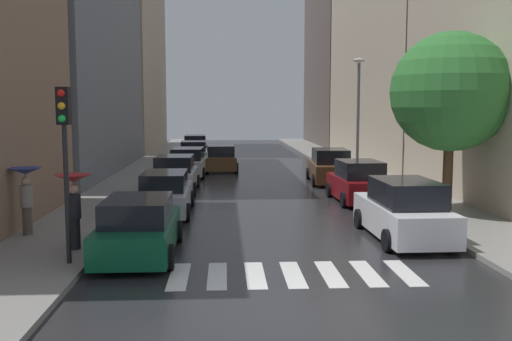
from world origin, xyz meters
name	(u,v)px	position (x,y,z in m)	size (l,w,h in m)	color
ground_plane	(251,173)	(0.00, 24.00, -0.02)	(28.00, 72.00, 0.04)	#252528
sidewalk_left	(144,173)	(-6.50, 24.00, 0.07)	(3.00, 72.00, 0.15)	gray
sidewalk_right	(357,171)	(6.50, 24.00, 0.07)	(3.00, 72.00, 0.15)	gray
crosswalk_stripes	(293,274)	(0.00, 2.70, 0.01)	(5.85, 2.20, 0.01)	silver
building_left_mid	(65,7)	(-11.00, 24.71, 9.87)	(6.00, 19.44, 19.74)	slate
building_left_far	(123,24)	(-11.00, 44.53, 11.71)	(6.00, 17.86, 23.42)	#B2A38C
building_right_mid	(401,26)	(11.00, 30.48, 9.76)	(6.00, 21.36, 19.53)	#B2A38C
building_right_far	(344,57)	(11.00, 50.04, 9.29)	(6.00, 17.02, 18.58)	#564C47
parked_car_left_nearest	(139,228)	(-3.92, 4.68, 0.75)	(2.11, 4.50, 1.60)	#0C4C2D
parked_car_left_second	(165,194)	(-3.84, 10.79, 0.75)	(2.02, 4.63, 1.60)	#B2B7BF
parked_car_left_third	(175,175)	(-3.95, 16.41, 0.81)	(2.17, 4.25, 1.73)	#B2B7BF
parked_car_left_fourth	(188,163)	(-3.73, 22.91, 0.77)	(2.32, 4.81, 1.64)	#B2B7BF
parked_car_left_fifth	(194,153)	(-3.79, 29.68, 0.77)	(2.28, 4.23, 1.65)	silver
parked_car_left_sixth	(195,147)	(-3.97, 35.44, 0.83)	(2.26, 4.86, 1.80)	#474C51
parked_car_right_nearest	(404,211)	(3.78, 6.23, 0.84)	(2.14, 4.79, 1.82)	silver
parked_car_right_second	(358,183)	(4.00, 13.03, 0.82)	(2.16, 4.21, 1.77)	maroon
parked_car_right_third	(330,167)	(3.94, 19.22, 0.84)	(2.35, 4.73, 1.82)	brown
car_midroad	(221,159)	(-1.83, 25.45, 0.76)	(2.10, 4.40, 1.63)	brown
pedestrian_foreground	(26,187)	(-7.55, 6.80, 1.60)	(0.96, 0.96, 2.03)	brown
pedestrian_near_tree	(74,196)	(-5.66, 4.91, 1.61)	(0.97, 0.97, 2.03)	black
street_tree_right	(451,92)	(6.61, 10.01, 4.52)	(4.35, 4.35, 6.56)	#513823
traffic_light_left_corner	(64,136)	(-5.45, 3.48, 3.29)	(0.30, 0.42, 4.30)	black
lamp_post_right	(358,109)	(5.55, 19.87, 3.89)	(0.60, 0.28, 6.44)	#595B60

